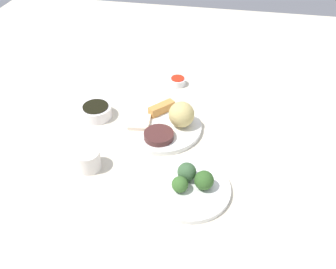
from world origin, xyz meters
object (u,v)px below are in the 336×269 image
Objects in this scene: main_plate at (160,126)px; soy_sauce_bowl at (96,112)px; sauce_ramekin_sweet_and_sour at (178,82)px; teacup at (88,160)px; broccoli_plate at (189,188)px.

main_plate is 2.51× the size of soy_sauce_bowl.
soy_sauce_bowl is 0.35m from sauce_ramekin_sweet_and_sour.
teacup is (0.22, -0.16, 0.02)m from main_plate.
teacup is (0.49, -0.17, 0.02)m from sauce_ramekin_sweet_and_sour.
soy_sauce_bowl is at bearing -127.13° from broccoli_plate.
teacup is at bearing 14.66° from soy_sauce_bowl.
main_plate is at bearing 84.66° from soy_sauce_bowl.
sauce_ramekin_sweet_and_sour is at bearing -167.09° from broccoli_plate.
teacup reaches higher than main_plate.
broccoli_plate is 0.30m from teacup.
main_plate is 4.28× the size of sauce_ramekin_sweet_and_sour.
broccoli_plate is at bearing 12.91° from sauce_ramekin_sweet_and_sour.
teacup reaches higher than broccoli_plate.
broccoli_plate is (0.25, 0.13, -0.00)m from main_plate.
sauce_ramekin_sweet_and_sour is at bearing 136.90° from soy_sauce_bowl.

